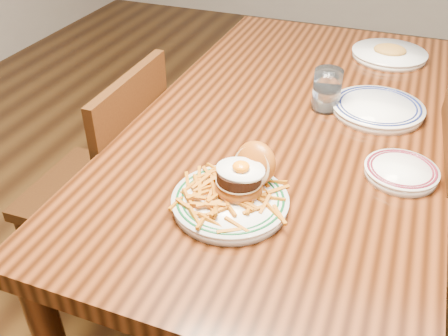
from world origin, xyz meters
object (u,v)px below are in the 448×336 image
at_px(table, 292,142).
at_px(main_plate, 235,191).
at_px(chair_left, 110,185).
at_px(side_plate, 401,171).

bearing_deg(table, main_plate, -93.34).
bearing_deg(chair_left, side_plate, -2.61).
relative_size(chair_left, side_plate, 4.92).
xyz_separation_m(main_plate, side_plate, (0.34, 0.24, -0.02)).
height_order(main_plate, side_plate, main_plate).
distance_m(table, side_plate, 0.39).
bearing_deg(main_plate, table, 103.78).
height_order(chair_left, main_plate, chair_left).
relative_size(chair_left, main_plate, 3.17).
bearing_deg(side_plate, table, 156.32).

